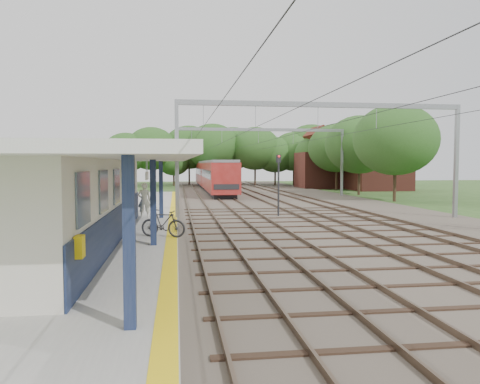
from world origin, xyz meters
TOP-DOWN VIEW (x-y plane):
  - ground at (0.00, 0.00)m, footprint 160.00×160.00m
  - ballast_bed at (4.00, 30.00)m, footprint 18.00×90.00m
  - platform at (-7.50, 14.00)m, footprint 5.00×52.00m
  - yellow_stripe at (-5.25, 14.00)m, footprint 0.45×52.00m
  - station_building at (-8.88, 7.00)m, footprint 3.41×18.00m
  - canopy at (-7.77, 6.00)m, footprint 6.40×20.00m
  - rail_tracks at (1.50, 30.00)m, footprint 11.80×88.00m
  - catenary_system at (3.39, 25.28)m, footprint 17.22×88.00m
  - tree_band at (3.84, 57.12)m, footprint 31.72×30.88m
  - house_near at (21.00, 46.00)m, footprint 7.00×6.12m
  - house_far at (16.00, 52.00)m, footprint 8.00×6.12m
  - person at (-6.84, 15.00)m, footprint 0.77×0.55m
  - bicycle at (-5.60, 7.84)m, footprint 2.00×1.20m
  - train at (-0.50, 48.20)m, footprint 2.80×34.82m
  - signal_post at (1.35, 17.19)m, footprint 0.31×0.29m

SIDE VIEW (x-z plane):
  - ground at x=0.00m, z-range 0.00..0.00m
  - ballast_bed at x=4.00m, z-range 0.00..0.10m
  - platform at x=-7.50m, z-range 0.00..0.35m
  - rail_tracks at x=1.50m, z-range 0.10..0.25m
  - yellow_stripe at x=-5.25m, z-range 0.35..0.36m
  - bicycle at x=-5.60m, z-range 0.35..1.51m
  - person at x=-6.84m, z-range 0.35..2.34m
  - station_building at x=-8.88m, z-range 0.34..3.74m
  - train at x=-0.50m, z-range 0.22..3.90m
  - signal_post at x=1.35m, z-range 0.43..4.40m
  - house_near at x=21.00m, z-range -0.96..6.93m
  - house_far at x=16.00m, z-range -1.09..7.56m
  - canopy at x=-7.77m, z-range 1.92..5.36m
  - tree_band at x=3.84m, z-range 0.51..9.33m
  - catenary_system at x=3.39m, z-range 2.01..9.01m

